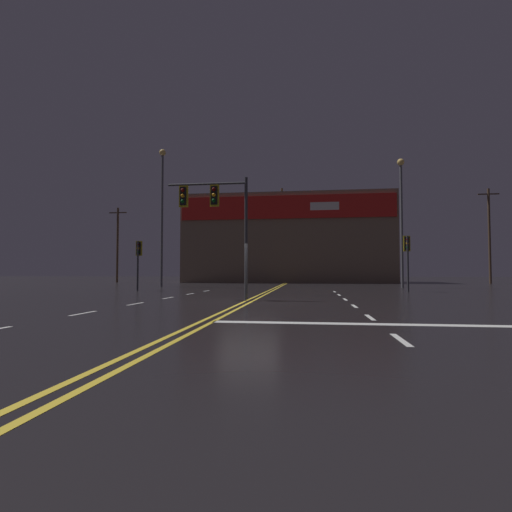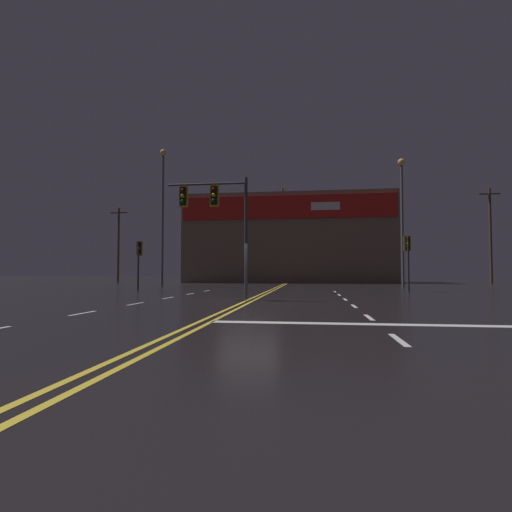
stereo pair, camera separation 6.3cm
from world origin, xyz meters
name	(u,v)px [view 2 (the right image)]	position (x,y,z in m)	size (l,w,h in m)	color
ground_plane	(248,302)	(0.00, 0.00, 0.00)	(200.00, 200.00, 0.00)	black
road_markings	(261,304)	(0.67, -1.11, 0.00)	(12.26, 60.00, 0.01)	gold
traffic_signal_median	(214,207)	(-1.75, 1.06, 4.16)	(3.69, 0.36, 5.49)	#38383D
traffic_signal_corner_northeast	(408,250)	(8.70, 9.71, 2.60)	(0.42, 0.36, 3.54)	#38383D
traffic_signal_corner_northwest	(139,254)	(-8.77, 8.90, 2.44)	(0.42, 0.36, 3.32)	#38383D
streetlight_far_left	(402,206)	(9.88, 16.29, 6.50)	(0.56, 0.56, 10.31)	#59595E
streetlight_far_right	(163,201)	(-9.83, 15.93, 7.28)	(0.56, 0.56, 11.75)	#59595E
building_backdrop	(289,240)	(0.00, 33.74, 5.27)	(24.89, 10.23, 10.50)	#7A6651
utility_pole_row	(296,237)	(1.07, 29.61, 5.31)	(44.91, 0.26, 11.01)	#4C3828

